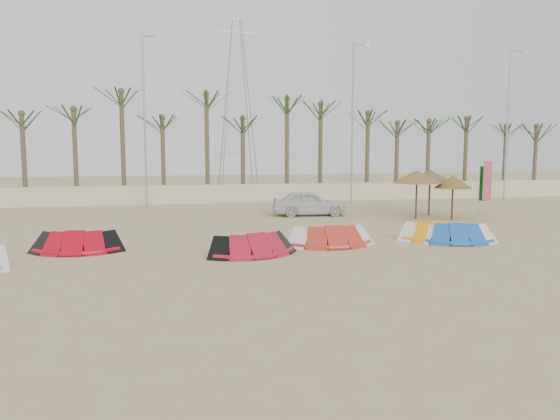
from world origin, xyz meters
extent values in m
plane|color=tan|center=(0.00, 0.00, 0.00)|extent=(120.00, 120.00, 0.00)
cube|color=beige|center=(0.00, 22.00, 0.65)|extent=(60.00, 0.30, 1.30)
cylinder|color=brown|center=(-14.00, 23.50, 3.25)|extent=(0.32, 0.32, 6.50)
ellipsoid|color=#194719|center=(-14.00, 23.50, 6.50)|extent=(4.00, 4.00, 2.40)
cylinder|color=brown|center=(-4.00, 23.50, 3.25)|extent=(0.32, 0.32, 6.50)
ellipsoid|color=#194719|center=(-4.00, 23.50, 6.50)|extent=(4.00, 4.00, 2.40)
cylinder|color=brown|center=(6.00, 23.50, 3.25)|extent=(0.32, 0.32, 6.50)
ellipsoid|color=#194719|center=(6.00, 23.50, 6.50)|extent=(4.00, 4.00, 2.40)
cylinder|color=brown|center=(16.00, 23.50, 3.25)|extent=(0.32, 0.32, 6.50)
ellipsoid|color=#194719|center=(16.00, 23.50, 6.50)|extent=(4.00, 4.00, 2.40)
cylinder|color=brown|center=(24.00, 23.50, 3.25)|extent=(0.32, 0.32, 6.50)
ellipsoid|color=#194719|center=(24.00, 23.50, 6.50)|extent=(4.00, 4.00, 2.40)
cylinder|color=#A5A8AD|center=(-6.00, 20.00, 5.50)|extent=(0.14, 0.14, 11.00)
cylinder|color=#A5A8AD|center=(-5.50, 20.00, 10.90)|extent=(1.00, 0.08, 0.08)
cube|color=#A5A8AD|center=(-5.00, 20.00, 10.85)|extent=(0.35, 0.14, 0.10)
cylinder|color=#A5A8AD|center=(8.00, 20.00, 5.50)|extent=(0.14, 0.14, 11.00)
cylinder|color=#A5A8AD|center=(8.50, 20.00, 10.90)|extent=(1.00, 0.08, 0.08)
cube|color=#A5A8AD|center=(9.00, 20.00, 10.85)|extent=(0.35, 0.14, 0.10)
cylinder|color=#A5A8AD|center=(20.00, 20.00, 5.50)|extent=(0.14, 0.14, 11.00)
cylinder|color=#A5A8AD|center=(20.50, 20.00, 10.90)|extent=(1.00, 0.08, 0.08)
cube|color=#A5A8AD|center=(21.00, 20.00, 10.85)|extent=(0.35, 0.14, 0.10)
cube|color=silver|center=(-10.00, 2.66, 0.25)|extent=(0.88, 1.22, 0.40)
cylinder|color=red|center=(-8.04, 4.93, 0.10)|extent=(3.02, 0.43, 0.20)
cube|color=black|center=(-9.39, 5.03, 0.25)|extent=(0.68, 1.14, 0.40)
cube|color=black|center=(-6.68, 5.03, 0.25)|extent=(0.68, 1.14, 0.40)
cylinder|color=#AF1628|center=(-1.60, 3.01, 0.10)|extent=(2.98, 1.06, 0.20)
cube|color=black|center=(-2.98, 3.11, 0.25)|extent=(0.89, 1.23, 0.40)
cube|color=black|center=(-0.23, 3.11, 0.25)|extent=(0.89, 1.23, 0.40)
cylinder|color=red|center=(1.75, 4.28, 0.10)|extent=(3.21, 0.35, 0.20)
cube|color=white|center=(0.31, 4.38, 0.25)|extent=(0.65, 1.13, 0.40)
cube|color=white|center=(3.19, 4.38, 0.25)|extent=(0.65, 1.13, 0.40)
cylinder|color=#FF9A0C|center=(6.49, 4.48, 0.10)|extent=(2.80, 0.92, 0.20)
cube|color=white|center=(5.21, 4.58, 0.25)|extent=(0.86, 1.22, 0.40)
cube|color=white|center=(7.77, 4.58, 0.25)|extent=(0.86, 1.22, 0.40)
cylinder|color=blue|center=(7.00, 3.88, 0.10)|extent=(2.81, 1.01, 0.20)
cube|color=white|center=(5.71, 3.98, 0.25)|extent=(0.89, 1.22, 0.40)
cube|color=white|center=(8.29, 3.98, 0.25)|extent=(0.89, 1.22, 0.40)
cylinder|color=#4C331E|center=(8.75, 11.31, 1.29)|extent=(0.10, 0.10, 2.58)
cone|color=#A76D36|center=(8.75, 11.31, 2.33)|extent=(2.68, 2.68, 0.70)
cylinder|color=#4C331E|center=(10.56, 10.65, 1.16)|extent=(0.10, 0.10, 2.32)
cone|color=olive|center=(10.56, 10.65, 2.07)|extent=(2.05, 2.05, 0.70)
cylinder|color=#4C331E|center=(10.21, 12.66, 1.28)|extent=(0.10, 0.10, 2.55)
cone|color=brown|center=(10.21, 12.66, 2.30)|extent=(2.55, 2.55, 0.70)
cylinder|color=#A5A8AD|center=(12.65, 11.07, 1.68)|extent=(0.04, 0.04, 3.36)
cube|color=#D94A63|center=(12.87, 11.07, 2.08)|extent=(0.39, 0.19, 2.18)
cylinder|color=#A5A8AD|center=(12.74, 11.62, 1.51)|extent=(0.04, 0.04, 3.02)
cube|color=black|center=(12.96, 11.62, 1.88)|extent=(0.42, 0.08, 1.97)
imported|color=silver|center=(3.33, 13.91, 0.72)|extent=(4.38, 2.11, 1.44)
camera|label=1|loc=(-4.61, -16.42, 3.97)|focal=35.00mm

